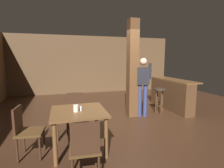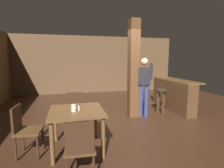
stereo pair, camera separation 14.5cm
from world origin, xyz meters
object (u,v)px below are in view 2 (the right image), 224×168
(standing_person, at_px, (144,83))
(salt_shaker, at_px, (79,108))
(chair_west, at_px, (24,128))
(bar_counter, at_px, (173,94))
(dining_table, at_px, (77,116))
(napkin_cup, at_px, (74,108))
(bar_stool_near, at_px, (161,95))
(chair_north, at_px, (75,110))
(chair_south, at_px, (80,147))

(standing_person, bearing_deg, salt_shaker, -143.04)
(chair_west, height_order, bar_counter, bar_counter)
(dining_table, xyz_separation_m, standing_person, (1.99, 1.43, 0.36))
(chair_west, height_order, napkin_cup, chair_west)
(chair_west, bearing_deg, bar_stool_near, 23.99)
(napkin_cup, bearing_deg, bar_stool_near, 31.33)
(chair_north, xyz_separation_m, bar_counter, (3.27, 0.99, 0.01))
(dining_table, relative_size, bar_counter, 0.49)
(dining_table, distance_m, chair_west, 0.91)
(chair_west, distance_m, salt_shaker, 0.99)
(chair_south, bearing_deg, dining_table, 89.55)
(chair_south, distance_m, standing_person, 3.11)
(standing_person, bearing_deg, chair_west, -153.75)
(salt_shaker, relative_size, standing_person, 0.05)
(chair_west, bearing_deg, standing_person, 26.25)
(bar_counter, distance_m, bar_stool_near, 0.69)
(dining_table, relative_size, chair_west, 1.09)
(napkin_cup, distance_m, bar_counter, 3.87)
(dining_table, relative_size, standing_person, 0.57)
(dining_table, bearing_deg, napkin_cup, -127.69)
(chair_north, height_order, bar_counter, bar_counter)
(dining_table, xyz_separation_m, bar_counter, (3.27, 1.89, -0.12))
(napkin_cup, bearing_deg, chair_north, 86.86)
(chair_north, bearing_deg, chair_south, -90.29)
(napkin_cup, bearing_deg, chair_west, 175.59)
(chair_south, xyz_separation_m, bar_stool_near, (2.66, 2.49, 0.08))
(chair_west, xyz_separation_m, salt_shaker, (0.94, -0.04, 0.30))
(dining_table, distance_m, chair_south, 0.92)
(chair_north, height_order, salt_shaker, chair_north)
(standing_person, bearing_deg, napkin_cup, -143.87)
(salt_shaker, distance_m, standing_person, 2.45)
(dining_table, height_order, bar_counter, bar_counter)
(chair_south, relative_size, chair_west, 1.00)
(chair_south, distance_m, bar_counter, 4.31)
(chair_south, relative_size, napkin_cup, 7.17)
(chair_west, distance_m, chair_north, 1.27)
(napkin_cup, relative_size, bar_counter, 0.06)
(bar_stool_near, bearing_deg, bar_counter, 26.71)
(chair_west, relative_size, standing_person, 0.52)
(standing_person, bearing_deg, chair_south, -130.60)
(dining_table, relative_size, chair_south, 1.09)
(dining_table, height_order, salt_shaker, salt_shaker)
(napkin_cup, relative_size, standing_person, 0.07)
(napkin_cup, distance_m, salt_shaker, 0.09)
(dining_table, relative_size, chair_north, 1.09)
(chair_north, xyz_separation_m, salt_shaker, (0.04, -0.94, 0.30))
(dining_table, xyz_separation_m, bar_stool_near, (2.66, 1.58, -0.05))
(chair_north, distance_m, bar_stool_near, 2.74)
(napkin_cup, xyz_separation_m, salt_shaker, (0.09, 0.02, -0.02))
(standing_person, distance_m, bar_counter, 1.44)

